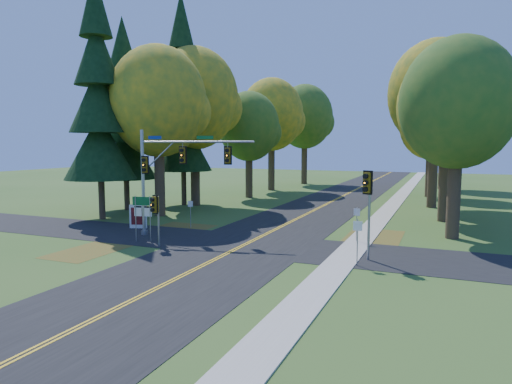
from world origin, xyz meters
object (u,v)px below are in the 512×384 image
at_px(traffic_mast, 170,168).
at_px(info_kiosk, 138,217).
at_px(route_sign_cluster, 143,210).
at_px(east_signal_pole, 368,193).

relative_size(traffic_mast, info_kiosk, 4.40).
relative_size(traffic_mast, route_sign_cluster, 2.61).
bearing_deg(route_sign_cluster, info_kiosk, 120.66).
bearing_deg(east_signal_pole, route_sign_cluster, -157.10).
distance_m(traffic_mast, east_signal_pole, 13.06).
xyz_separation_m(route_sign_cluster, info_kiosk, (-3.18, 3.68, -1.18)).
bearing_deg(info_kiosk, route_sign_cluster, -68.73).
distance_m(east_signal_pole, info_kiosk, 17.09).
bearing_deg(info_kiosk, east_signal_pole, -29.65).
distance_m(east_signal_pole, route_sign_cluster, 13.54).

